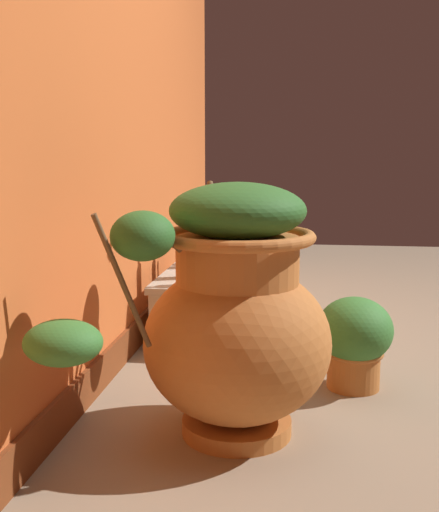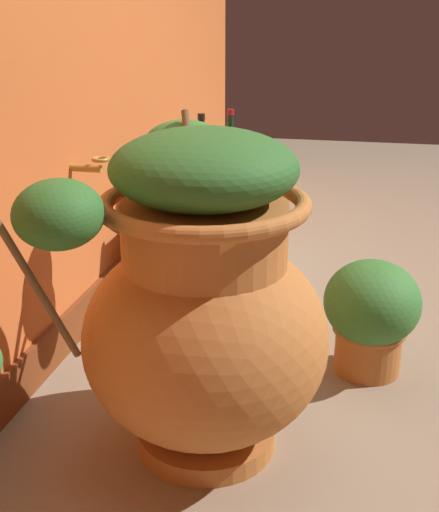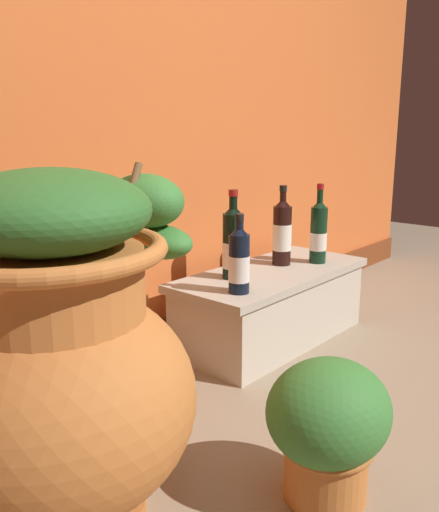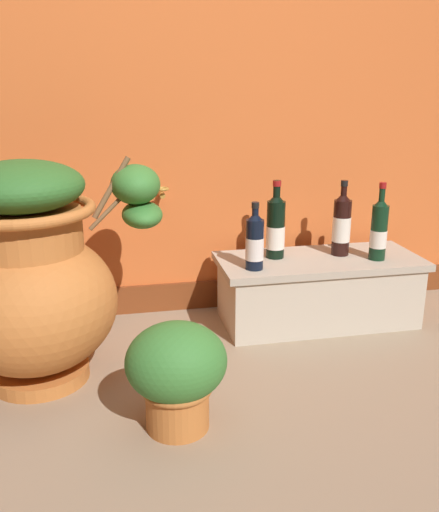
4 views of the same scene
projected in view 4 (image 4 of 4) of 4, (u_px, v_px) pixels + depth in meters
ground_plane at (253, 451)px, 1.62m from camera, size 7.00×7.00×0.00m
back_wall at (185, 15)px, 2.35m from camera, size 4.40×0.33×2.60m
terracotta_urn at (32, 275)px, 1.91m from camera, size 0.95×0.79×0.78m
stone_ledge at (318, 287)px, 2.45m from camera, size 0.88×0.38×0.29m
wine_bottle_left at (342, 224)px, 2.42m from camera, size 0.08×0.08×0.33m
wine_bottle_middle at (276, 227)px, 2.38m from camera, size 0.08×0.08×0.34m
wine_bottle_right at (379, 229)px, 2.36m from camera, size 0.07×0.07×0.33m
wine_bottle_back at (255, 241)px, 2.24m from camera, size 0.07×0.07×0.28m
potted_shrub at (177, 372)px, 1.68m from camera, size 0.31×0.28×0.34m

